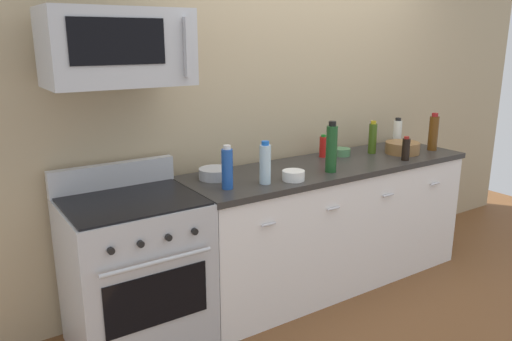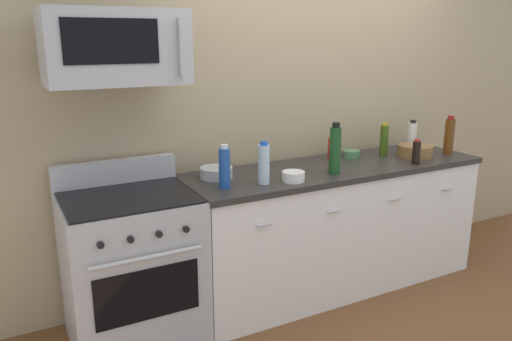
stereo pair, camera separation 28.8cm
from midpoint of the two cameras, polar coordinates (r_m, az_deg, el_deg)
ground_plane at (r=3.93m, az=5.96°, el=-12.37°), size 6.39×6.39×0.00m
back_wall at (r=3.84m, az=2.60°, el=8.25°), size 5.32×0.10×2.70m
counter_unit at (r=3.74m, az=6.16°, el=-6.10°), size 2.23×0.66×0.92m
range_oven at (r=3.08m, az=-16.31°, el=-11.23°), size 0.76×0.69×1.07m
microwave at (r=2.82m, az=-18.53°, el=13.23°), size 0.74×0.44×0.40m
bottle_soda_blue at (r=2.97m, az=-6.10°, el=0.23°), size 0.07×0.07×0.27m
bottle_water_clear at (r=3.06m, az=-1.63°, el=0.76°), size 0.07×0.07×0.27m
bottle_wine_green at (r=3.35m, az=6.22°, el=2.54°), size 0.08×0.08×0.35m
bottle_olive_oil at (r=3.95m, az=11.20°, el=3.66°), size 0.06×0.06×0.26m
bottle_hot_sauce_red at (r=3.78m, az=5.54°, el=2.73°), size 0.06×0.06×0.17m
bottle_wine_amber at (r=4.19m, az=17.83°, el=4.13°), size 0.08×0.08×0.30m
bottle_vinegar_white at (r=4.23m, az=14.02°, el=4.15°), size 0.07×0.07×0.24m
bottle_soy_sauce_dark at (r=3.78m, az=14.74°, el=2.37°), size 0.06×0.06×0.18m
bowl_green_glaze at (r=3.86m, az=7.69°, el=2.13°), size 0.14×0.14×0.06m
bowl_steel_prep at (r=3.21m, az=-7.25°, el=-0.33°), size 0.21×0.21×0.07m
bowl_wooden_salad at (r=4.02m, az=14.49°, el=2.57°), size 0.26×0.26×0.09m
bowl_white_ceramic at (r=3.16m, az=1.72°, el=-0.57°), size 0.14×0.14×0.06m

